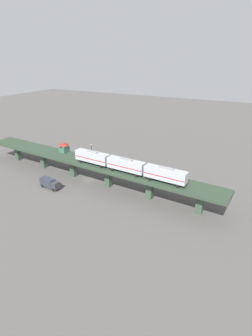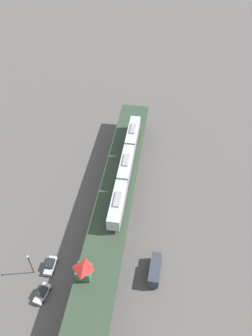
# 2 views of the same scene
# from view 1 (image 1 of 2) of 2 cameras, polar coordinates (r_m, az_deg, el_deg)

# --- Properties ---
(ground_plane) EXTENTS (400.00, 400.00, 0.00)m
(ground_plane) POSITION_cam_1_polar(r_m,az_deg,el_deg) (90.77, -8.22, -2.61)
(ground_plane) COLOR #514F4C
(elevated_viaduct) EXTENTS (14.36, 92.35, 7.15)m
(elevated_viaduct) POSITION_cam_1_polar(r_m,az_deg,el_deg) (88.19, -8.36, 0.97)
(elevated_viaduct) COLOR #2C3D2C
(elevated_viaduct) RESTS_ON ground
(subway_train) EXTENTS (5.23, 37.30, 4.45)m
(subway_train) POSITION_cam_1_polar(r_m,az_deg,el_deg) (77.02, -0.00, 0.71)
(subway_train) COLOR #ADB2BA
(subway_train) RESTS_ON elevated_viaduct
(signal_hut) EXTENTS (3.42, 3.42, 3.40)m
(signal_hut) POSITION_cam_1_polar(r_m,az_deg,el_deg) (97.12, -13.37, 4.44)
(signal_hut) COLOR #33604C
(signal_hut) RESTS_ON elevated_viaduct
(street_car_white) EXTENTS (2.92, 4.72, 1.89)m
(street_car_white) POSITION_cam_1_polar(r_m,az_deg,el_deg) (107.26, -10.49, 1.93)
(street_car_white) COLOR silver
(street_car_white) RESTS_ON ground
(street_car_silver) EXTENTS (2.21, 4.52, 1.89)m
(street_car_silver) POSITION_cam_1_polar(r_m,az_deg,el_deg) (103.56, -7.78, 1.33)
(street_car_silver) COLOR #B7BABF
(street_car_silver) RESTS_ON ground
(delivery_truck) EXTENTS (3.01, 7.40, 3.20)m
(delivery_truck) POSITION_cam_1_polar(r_m,az_deg,el_deg) (87.31, -16.29, -3.16)
(delivery_truck) COLOR #333338
(delivery_truck) RESTS_ON ground
(street_lamp) EXTENTS (0.44, 0.44, 6.94)m
(street_lamp) POSITION_cam_1_polar(r_m,az_deg,el_deg) (105.87, -7.48, 3.67)
(street_lamp) COLOR black
(street_lamp) RESTS_ON ground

